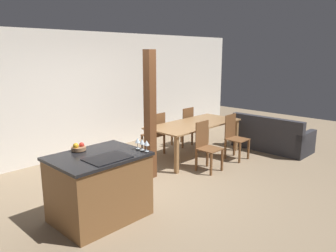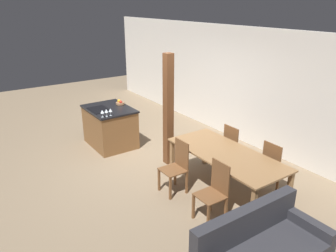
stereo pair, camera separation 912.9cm
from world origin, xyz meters
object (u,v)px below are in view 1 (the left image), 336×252
at_px(dining_chair_far_right, 185,126).
at_px(fruit_bowl, 78,148).
at_px(timber_post, 150,116).
at_px(dining_chair_near_left, 206,145).
at_px(wine_glass_near, 147,143).
at_px(dining_chair_far_left, 155,133).
at_px(couch, 271,138).
at_px(wine_glass_far, 138,141).
at_px(dining_chair_near_right, 234,136).
at_px(kitchen_island, 99,187).
at_px(wine_glass_middle, 142,142).
at_px(dining_table, 194,127).

bearing_deg(dining_chair_far_right, fruit_bowl, 18.10).
xyz_separation_m(dining_chair_far_right, timber_post, (-1.99, -0.90, 0.66)).
distance_m(dining_chair_near_left, dining_chair_far_right, 1.72).
relative_size(wine_glass_near, dining_chair_far_left, 0.17).
relative_size(fruit_bowl, couch, 0.12).
relative_size(wine_glass_far, dining_chair_near_right, 0.17).
xyz_separation_m(kitchen_island, fruit_bowl, (-0.08, 0.33, 0.50)).
relative_size(kitchen_island, wine_glass_far, 7.71).
height_order(kitchen_island, wine_glass_near, wine_glass_near).
xyz_separation_m(wine_glass_far, dining_chair_near_right, (2.99, 0.30, -0.55)).
distance_m(kitchen_island, dining_chair_far_left, 2.95).
distance_m(wine_glass_far, timber_post, 1.29).
xyz_separation_m(wine_glass_near, wine_glass_far, (0.00, 0.19, 0.00)).
distance_m(wine_glass_near, wine_glass_far, 0.19).
distance_m(wine_glass_middle, dining_chair_near_right, 3.06).
relative_size(wine_glass_middle, dining_table, 0.07).
bearing_deg(dining_chair_far_left, wine_glass_near, 43.51).
bearing_deg(couch, dining_table, 60.18).
xyz_separation_m(dining_table, dining_chair_far_right, (0.49, 0.71, -0.18)).
bearing_deg(wine_glass_far, dining_table, 21.95).
bearing_deg(timber_post, wine_glass_far, -141.07).
bearing_deg(dining_chair_far_left, fruit_bowl, 24.23).
distance_m(wine_glass_middle, dining_chair_far_left, 2.75).
height_order(kitchen_island, dining_chair_near_right, dining_chair_near_right).
bearing_deg(dining_chair_far_left, couch, 142.17).
height_order(dining_chair_far_left, dining_chair_far_right, same).
bearing_deg(wine_glass_near, dining_chair_near_right, 9.23).
distance_m(kitchen_island, wine_glass_far, 0.82).
relative_size(dining_chair_near_left, dining_chair_far_left, 1.00).
bearing_deg(dining_chair_near_right, wine_glass_middle, -172.53).
relative_size(wine_glass_near, dining_chair_near_left, 0.17).
distance_m(couch, timber_post, 3.38).
height_order(wine_glass_far, dining_chair_near_right, wine_glass_far).
height_order(dining_table, dining_chair_near_left, dining_chair_near_left).
relative_size(wine_glass_near, dining_chair_near_right, 0.17).
xyz_separation_m(kitchen_island, wine_glass_near, (0.53, -0.39, 0.58)).
xyz_separation_m(dining_chair_near_left, dining_chair_far_left, (0.00, 1.41, 0.00)).
height_order(fruit_bowl, dining_chair_far_right, fruit_bowl).
bearing_deg(fruit_bowl, dining_chair_far_left, 24.23).
distance_m(wine_glass_far, dining_chair_near_left, 2.10).
bearing_deg(timber_post, wine_glass_near, -135.15).
distance_m(fruit_bowl, dining_chair_near_left, 2.67).
height_order(wine_glass_middle, dining_chair_far_left, wine_glass_middle).
xyz_separation_m(fruit_bowl, wine_glass_far, (0.62, -0.53, 0.08)).
xyz_separation_m(kitchen_island, dining_chair_near_left, (2.54, 0.10, 0.03)).
relative_size(wine_glass_near, dining_chair_far_right, 0.17).
distance_m(wine_glass_middle, dining_chair_far_right, 3.53).
height_order(dining_chair_near_left, couch, dining_chair_near_left).
xyz_separation_m(kitchen_island, wine_glass_far, (0.53, -0.20, 0.58)).
bearing_deg(dining_table, fruit_bowl, -171.38).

